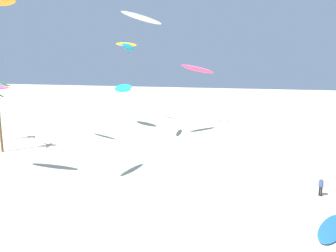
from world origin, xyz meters
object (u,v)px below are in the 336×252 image
at_px(flying_kite_8, 126,44).
at_px(grounded_kite_1, 332,228).
at_px(flying_kite_3, 123,88).
at_px(flying_kite_6, 197,69).
at_px(person_near_right, 321,186).
at_px(flying_kite_9, 128,47).
at_px(flying_kite_7, 142,18).
at_px(flying_kite_0, 4,2).

distance_m(flying_kite_8, grounded_kite_1, 48.94).
xyz_separation_m(flying_kite_3, grounded_kite_1, (28.85, -31.48, -6.78)).
distance_m(flying_kite_6, person_near_right, 36.19).
bearing_deg(flying_kite_8, flying_kite_9, -65.95).
relative_size(flying_kite_3, flying_kite_8, 0.51).
distance_m(flying_kite_6, flying_kite_8, 14.06).
bearing_deg(flying_kite_8, grounded_kite_1, -50.06).
xyz_separation_m(flying_kite_7, person_near_right, (22.20, -16.89, -16.65)).
height_order(flying_kite_7, person_near_right, flying_kite_7).
xyz_separation_m(flying_kite_3, person_near_right, (29.00, -25.21, -6.02)).
distance_m(flying_kite_3, flying_kite_8, 8.95).
relative_size(flying_kite_3, person_near_right, 4.74).
relative_size(flying_kite_0, flying_kite_7, 1.04).
bearing_deg(flying_kite_3, flying_kite_6, 24.08).
xyz_separation_m(flying_kite_6, flying_kite_8, (-13.30, -1.07, 4.44)).
xyz_separation_m(grounded_kite_1, person_near_right, (0.15, 6.27, 0.77)).
bearing_deg(person_near_right, flying_kite_3, 139.00).
xyz_separation_m(flying_kite_0, flying_kite_6, (19.72, 23.95, -8.44)).
bearing_deg(grounded_kite_1, person_near_right, 88.60).
xyz_separation_m(flying_kite_6, flying_kite_7, (-5.34, -13.75, 7.33)).
bearing_deg(flying_kite_0, grounded_kite_1, -19.57).
height_order(grounded_kite_1, person_near_right, person_near_right).
distance_m(flying_kite_0, flying_kite_9, 16.26).
bearing_deg(person_near_right, grounded_kite_1, -91.40).
distance_m(flying_kite_9, person_near_right, 31.00).
distance_m(flying_kite_0, flying_kite_6, 32.15).
height_order(flying_kite_0, flying_kite_9, flying_kite_0).
bearing_deg(flying_kite_6, flying_kite_7, -111.24).
distance_m(flying_kite_0, person_near_right, 41.21).
xyz_separation_m(flying_kite_8, grounded_kite_1, (30.01, -35.83, -14.52)).
bearing_deg(flying_kite_6, flying_kite_9, -114.43).
bearing_deg(flying_kite_0, flying_kite_6, 50.53).
bearing_deg(flying_kite_9, flying_kite_6, 65.57).
bearing_deg(flying_kite_8, person_near_right, -44.43).
xyz_separation_m(flying_kite_0, flying_kite_7, (14.38, 10.20, -1.10)).
bearing_deg(flying_kite_3, person_near_right, -41.00).
distance_m(flying_kite_0, flying_kite_7, 17.67).
relative_size(flying_kite_6, flying_kite_8, 0.74).
distance_m(flying_kite_6, flying_kite_7, 16.47).
xyz_separation_m(flying_kite_7, flying_kite_8, (-7.96, 12.68, -2.89)).
bearing_deg(flying_kite_7, person_near_right, -37.26).
distance_m(flying_kite_0, flying_kite_3, 23.20).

